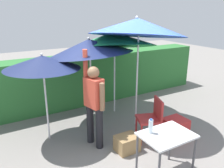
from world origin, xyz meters
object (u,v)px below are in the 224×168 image
object	(u,v)px
crate_cardboard	(127,143)
bottle_water	(151,126)
umbrella_rainbow	(42,62)
chair_plastic	(152,117)
umbrella_navy	(113,40)
person_vendor	(94,101)
folding_table	(166,139)
umbrella_yellow	(89,47)
umbrella_orange	(138,27)
cooler_box	(175,129)

from	to	relation	value
crate_cardboard	bottle_water	size ratio (longest dim) A/B	1.77
umbrella_rainbow	chair_plastic	world-z (taller)	umbrella_rainbow
umbrella_navy	person_vendor	distance (m)	1.88
folding_table	umbrella_navy	bearing A→B (deg)	77.82
umbrella_yellow	umbrella_navy	bearing A→B (deg)	19.86
umbrella_yellow	chair_plastic	world-z (taller)	umbrella_yellow
umbrella_rainbow	umbrella_orange	size ratio (longest dim) A/B	0.69
umbrella_yellow	umbrella_navy	size ratio (longest dim) A/B	0.91
person_vendor	folding_table	world-z (taller)	person_vendor
chair_plastic	cooler_box	bearing A→B (deg)	-24.30
person_vendor	umbrella_navy	bearing A→B (deg)	46.60
umbrella_orange	chair_plastic	distance (m)	1.87
person_vendor	bottle_water	bearing A→B (deg)	-73.02
umbrella_navy	chair_plastic	xyz separation A→B (m)	(-0.03, -1.59, -1.37)
folding_table	umbrella_orange	bearing A→B (deg)	69.61
chair_plastic	folding_table	bearing A→B (deg)	-118.31
cooler_box	folding_table	distance (m)	1.31
person_vendor	chair_plastic	size ratio (longest dim) A/B	2.11
umbrella_yellow	folding_table	distance (m)	2.56
umbrella_rainbow	umbrella_navy	size ratio (longest dim) A/B	0.78
person_vendor	umbrella_orange	bearing A→B (deg)	15.02
umbrella_rainbow	bottle_water	bearing A→B (deg)	-59.94
umbrella_rainbow	umbrella_yellow	distance (m)	1.12
crate_cardboard	bottle_water	world-z (taller)	bottle_water
crate_cardboard	umbrella_rainbow	bearing A→B (deg)	134.37
umbrella_yellow	umbrella_navy	world-z (taller)	umbrella_navy
umbrella_orange	umbrella_yellow	size ratio (longest dim) A/B	1.24
umbrella_rainbow	person_vendor	size ratio (longest dim) A/B	0.96
umbrella_navy	bottle_water	bearing A→B (deg)	-107.31
umbrella_navy	crate_cardboard	world-z (taller)	umbrella_navy
umbrella_navy	cooler_box	xyz separation A→B (m)	(0.43, -1.80, -1.67)
umbrella_rainbow	cooler_box	size ratio (longest dim) A/B	3.97
cooler_box	umbrella_navy	bearing A→B (deg)	103.55
umbrella_yellow	umbrella_navy	distance (m)	0.82
person_vendor	crate_cardboard	size ratio (longest dim) A/B	4.43
umbrella_orange	umbrella_navy	bearing A→B (deg)	95.19
cooler_box	crate_cardboard	size ratio (longest dim) A/B	1.07
chair_plastic	crate_cardboard	distance (m)	0.75
umbrella_orange	cooler_box	xyz separation A→B (m)	(0.36, -0.94, -2.01)
chair_plastic	crate_cardboard	xyz separation A→B (m)	(-0.65, -0.09, -0.36)
umbrella_rainbow	umbrella_yellow	world-z (taller)	umbrella_yellow
cooler_box	bottle_water	distance (m)	1.47
chair_plastic	bottle_water	bearing A→B (deg)	-131.59
cooler_box	folding_table	xyz separation A→B (m)	(-0.98, -0.75, 0.44)
cooler_box	crate_cardboard	xyz separation A→B (m)	(-1.12, 0.12, -0.06)
person_vendor	bottle_water	xyz separation A→B (m)	(0.37, -1.21, -0.07)
bottle_water	umbrella_yellow	bearing A→B (deg)	90.48
cooler_box	folding_table	world-z (taller)	folding_table
umbrella_orange	folding_table	world-z (taller)	umbrella_orange
cooler_box	bottle_water	size ratio (longest dim) A/B	1.89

